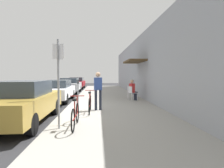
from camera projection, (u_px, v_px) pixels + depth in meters
ground_plane at (64, 113)px, 8.18m from camera, size 60.00×60.00×0.00m
sidewalk_slab at (111, 104)px, 10.34m from camera, size 4.50×32.00×0.12m
building_facade at (152, 65)px, 10.42m from camera, size 1.40×32.00×4.50m
parked_car_0 at (22, 102)px, 6.37m from camera, size 1.80×4.40×1.49m
parked_car_1 at (57, 90)px, 11.71m from camera, size 1.80×4.40×1.37m
parked_car_2 at (70, 85)px, 17.04m from camera, size 1.80×4.40×1.41m
parked_car_3 at (77, 83)px, 22.55m from camera, size 1.80×4.40×1.41m
parking_meter at (78, 90)px, 9.94m from camera, size 0.12×0.10×1.32m
street_sign at (58, 77)px, 5.28m from camera, size 0.32×0.06×2.60m
bicycle_0 at (75, 115)px, 5.48m from camera, size 0.46×1.71×0.90m
bicycle_1 at (90, 104)px, 7.66m from camera, size 0.46×1.71×0.90m
cafe_chair_0 at (132, 92)px, 11.23m from camera, size 0.56×0.56×0.87m
seated_patron_0 at (133, 89)px, 11.25m from camera, size 0.51×0.47×1.29m
cafe_chair_1 at (129, 91)px, 12.15m from camera, size 0.49×0.49×0.87m
pedestrian_standing at (98, 88)px, 8.14m from camera, size 0.36×0.22×1.70m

